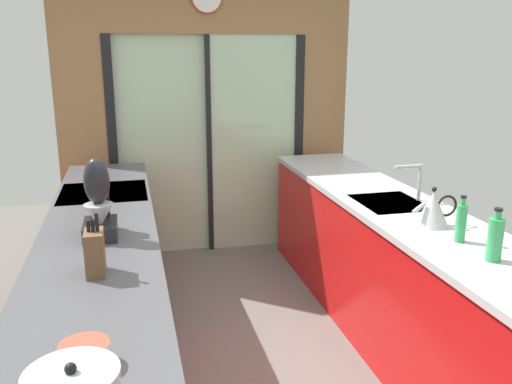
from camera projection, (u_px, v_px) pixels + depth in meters
ground_plane at (254, 344)px, 3.50m from camera, size 5.04×7.60×0.02m
back_wall_unit at (208, 89)px, 4.80m from camera, size 2.64×0.12×2.70m
left_counter_run at (102, 332)px, 2.73m from camera, size 0.62×3.80×0.92m
right_counter_run at (407, 283)px, 3.31m from camera, size 0.62×3.80×0.92m
sink_faucet at (415, 176)px, 3.41m from camera, size 0.19×0.02×0.24m
oven_range at (109, 255)px, 3.79m from camera, size 0.60×0.60×0.92m
mixing_bowl at (85, 354)px, 1.64m from camera, size 0.16×0.16×0.07m
knife_block at (95, 252)px, 2.30m from camera, size 0.08×0.14×0.28m
stand_mixer at (99, 207)px, 2.75m from camera, size 0.17×0.27×0.42m
kettle at (433, 208)px, 2.94m from camera, size 0.27×0.18×0.22m
soap_bottle_near at (495, 239)px, 2.44m from camera, size 0.07×0.07×0.25m
soap_bottle_far at (461, 222)px, 2.69m from camera, size 0.05×0.05×0.24m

